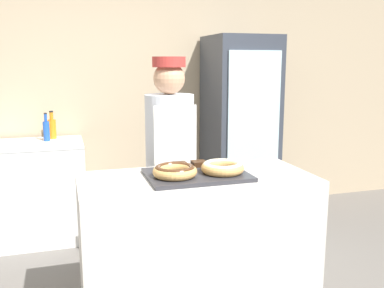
{
  "coord_description": "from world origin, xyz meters",
  "views": [
    {
      "loc": [
        -0.74,
        -2.34,
        1.64
      ],
      "look_at": [
        0.0,
        0.1,
        1.15
      ],
      "focal_mm": 40.0,
      "sensor_mm": 36.0,
      "label": 1
    }
  ],
  "objects": [
    {
      "name": "bottle_blue",
      "position": [
        -0.9,
        1.81,
        1.02
      ],
      "size": [
        0.06,
        0.06,
        0.26
      ],
      "color": "#1E4CB2",
      "rests_on": "chest_freezer"
    },
    {
      "name": "baker_person",
      "position": [
        -0.03,
        0.55,
        0.89
      ],
      "size": [
        0.34,
        0.34,
        1.68
      ],
      "color": "#4C4C51",
      "rests_on": "ground_plane"
    },
    {
      "name": "display_counter",
      "position": [
        0.0,
        0.0,
        0.48
      ],
      "size": [
        1.38,
        0.65,
        0.97
      ],
      "color": "beige",
      "rests_on": "ground_plane"
    },
    {
      "name": "donut_chocolate_glaze",
      "position": [
        -0.15,
        -0.04,
        1.03
      ],
      "size": [
        0.26,
        0.26,
        0.07
      ],
      "color": "tan",
      "rests_on": "serving_tray"
    },
    {
      "name": "wall_back",
      "position": [
        0.0,
        2.13,
        1.35
      ],
      "size": [
        8.0,
        0.06,
        2.7
      ],
      "color": "tan",
      "rests_on": "ground_plane"
    },
    {
      "name": "beverage_fridge",
      "position": [
        1.01,
        1.73,
        0.95
      ],
      "size": [
        0.65,
        0.7,
        1.9
      ],
      "color": "#333842",
      "rests_on": "ground_plane"
    },
    {
      "name": "serving_tray",
      "position": [
        0.0,
        0.0,
        0.98
      ],
      "size": [
        0.59,
        0.43,
        0.02
      ],
      "color": "#2D2D33",
      "rests_on": "display_counter"
    },
    {
      "name": "brownie_back_left",
      "position": [
        -0.06,
        0.16,
        1.01
      ],
      "size": [
        0.09,
        0.09,
        0.03
      ],
      "color": "#382111",
      "rests_on": "serving_tray"
    },
    {
      "name": "donut_light_glaze",
      "position": [
        0.15,
        -0.04,
        1.03
      ],
      "size": [
        0.26,
        0.26,
        0.07
      ],
      "color": "tan",
      "rests_on": "serving_tray"
    },
    {
      "name": "brownie_back_right",
      "position": [
        0.06,
        0.16,
        1.01
      ],
      "size": [
        0.09,
        0.09,
        0.03
      ],
      "color": "#382111",
      "rests_on": "serving_tray"
    },
    {
      "name": "chest_freezer",
      "position": [
        -1.07,
        1.73,
        0.46
      ],
      "size": [
        0.98,
        0.66,
        0.92
      ],
      "color": "white",
      "rests_on": "ground_plane"
    },
    {
      "name": "bottle_orange",
      "position": [
        -0.85,
        1.93,
        1.02
      ],
      "size": [
        0.08,
        0.08,
        0.27
      ],
      "color": "orange",
      "rests_on": "chest_freezer"
    }
  ]
}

